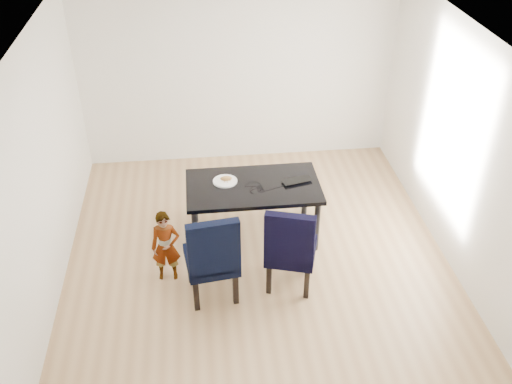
{
  "coord_description": "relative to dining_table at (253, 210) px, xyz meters",
  "views": [
    {
      "loc": [
        -0.61,
        -5.16,
        4.49
      ],
      "look_at": [
        0.0,
        0.2,
        0.85
      ],
      "focal_mm": 40.0,
      "sensor_mm": 36.0,
      "label": 1
    }
  ],
  "objects": [
    {
      "name": "dining_table",
      "position": [
        0.0,
        0.0,
        0.0
      ],
      "size": [
        1.6,
        0.9,
        0.75
      ],
      "primitive_type": "cube",
      "color": "black",
      "rests_on": "floor"
    },
    {
      "name": "wall_left",
      "position": [
        -2.25,
        -0.5,
        0.98
      ],
      "size": [
        0.01,
        5.0,
        2.7
      ],
      "primitive_type": "cube",
      "color": "silver",
      "rests_on": "ground"
    },
    {
      "name": "wall_right",
      "position": [
        2.25,
        -0.5,
        0.98
      ],
      "size": [
        0.01,
        5.0,
        2.7
      ],
      "primitive_type": "cube",
      "color": "white",
      "rests_on": "ground"
    },
    {
      "name": "child",
      "position": [
        -1.05,
        -0.67,
        0.07
      ],
      "size": [
        0.33,
        0.22,
        0.89
      ],
      "primitive_type": "imported",
      "rotation": [
        0.0,
        0.0,
        -0.02
      ],
      "color": "orange",
      "rests_on": "floor"
    },
    {
      "name": "floor",
      "position": [
        0.0,
        -0.5,
        -0.38
      ],
      "size": [
        4.5,
        5.0,
        0.01
      ],
      "primitive_type": "cube",
      "color": "tan",
      "rests_on": "ground"
    },
    {
      "name": "wall_back",
      "position": [
        0.0,
        2.0,
        0.98
      ],
      "size": [
        4.5,
        0.01,
        2.7
      ],
      "primitive_type": "cube",
      "color": "white",
      "rests_on": "ground"
    },
    {
      "name": "cable_tangle",
      "position": [
        0.03,
        -0.13,
        0.38
      ],
      "size": [
        0.21,
        0.21,
        0.01
      ],
      "primitive_type": "torus",
      "rotation": [
        0.0,
        0.0,
        0.41
      ],
      "color": "black",
      "rests_on": "dining_table"
    },
    {
      "name": "chair_left",
      "position": [
        -0.56,
        -0.97,
        0.19
      ],
      "size": [
        0.61,
        0.63,
        1.12
      ],
      "primitive_type": "cube",
      "rotation": [
        0.0,
        0.0,
        0.13
      ],
      "color": "black",
      "rests_on": "floor"
    },
    {
      "name": "plate",
      "position": [
        -0.33,
        0.11,
        0.38
      ],
      "size": [
        0.35,
        0.35,
        0.02
      ],
      "primitive_type": "cylinder",
      "rotation": [
        0.0,
        0.0,
        -0.21
      ],
      "color": "white",
      "rests_on": "dining_table"
    },
    {
      "name": "wall_front",
      "position": [
        0.0,
        -3.0,
        0.98
      ],
      "size": [
        4.5,
        0.01,
        2.7
      ],
      "primitive_type": "cube",
      "color": "beige",
      "rests_on": "ground"
    },
    {
      "name": "laptop",
      "position": [
        0.52,
        0.06,
        0.39
      ],
      "size": [
        0.41,
        0.31,
        0.03
      ],
      "primitive_type": "imported",
      "rotation": [
        0.0,
        0.0,
        3.39
      ],
      "color": "black",
      "rests_on": "dining_table"
    },
    {
      "name": "ceiling",
      "position": [
        0.0,
        -0.5,
        2.33
      ],
      "size": [
        4.5,
        5.0,
        0.01
      ],
      "primitive_type": "cube",
      "color": "white",
      "rests_on": "wall_back"
    },
    {
      "name": "sandwich",
      "position": [
        -0.32,
        0.11,
        0.42
      ],
      "size": [
        0.15,
        0.09,
        0.06
      ],
      "primitive_type": "ellipsoid",
      "rotation": [
        0.0,
        0.0,
        -0.19
      ],
      "color": "#9E6F38",
      "rests_on": "plate"
    },
    {
      "name": "chair_right",
      "position": [
        0.32,
        -0.9,
        0.17
      ],
      "size": [
        0.66,
        0.67,
        1.09
      ],
      "primitive_type": "cube",
      "rotation": [
        0.0,
        0.0,
        -0.29
      ],
      "color": "black",
      "rests_on": "floor"
    }
  ]
}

